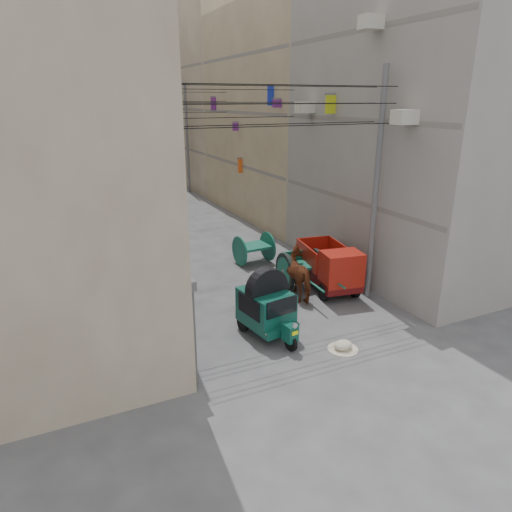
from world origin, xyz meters
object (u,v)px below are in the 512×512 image
horse (302,274)px  distant_car_white (155,232)px  second_cart (254,248)px  feed_sack (343,345)px  distant_car_grey (152,180)px  distant_car_green (109,168)px  tonga_cart (301,268)px  mini_truck (332,270)px  auto_rickshaw (267,305)px

horse → distant_car_white: 9.67m
second_cart → feed_sack: (-0.78, -7.86, -0.57)m
horse → distant_car_grey: horse is taller
horse → distant_car_green: horse is taller
tonga_cart → mini_truck: size_ratio=0.96×
mini_truck → feed_sack: 4.32m
tonga_cart → distant_car_grey: tonga_cart is taller
auto_rickshaw → distant_car_white: 11.18m
mini_truck → distant_car_green: (-3.34, 33.55, -0.27)m
horse → distant_car_green: (-2.09, 33.43, -0.26)m
distant_car_white → feed_sack: bearing=106.5°
distant_car_grey → feed_sack: bearing=-97.5°
feed_sack → distant_car_green: 37.29m
second_cart → distant_car_green: second_cart is taller
tonga_cart → distant_car_white: (-3.73, 8.29, -0.22)m
distant_car_white → distant_car_grey: distant_car_grey is taller
distant_car_white → distant_car_grey: 15.86m
mini_truck → second_cart: (-1.32, 4.15, -0.15)m
mini_truck → feed_sack: (-2.10, -3.71, -0.72)m
second_cart → feed_sack: second_cart is taller
distant_car_white → distant_car_grey: bearing=-96.6°
distant_car_green → distant_car_grey: bearing=89.4°
mini_truck → distant_car_grey: mini_truck is taller
feed_sack → distant_car_green: distant_car_green is taller
second_cart → distant_car_white: bearing=118.1°
mini_truck → feed_sack: size_ratio=6.09×
auto_rickshaw → feed_sack: (1.61, -1.78, -0.84)m
auto_rickshaw → feed_sack: 2.54m
mini_truck → horse: mini_truck is taller
auto_rickshaw → second_cart: bearing=59.7°
auto_rickshaw → mini_truck: (3.70, 1.94, -0.12)m
distant_car_grey → mini_truck: bearing=-92.9°
distant_car_green → second_cart: bearing=79.4°
second_cart → distant_car_white: size_ratio=0.51×
feed_sack → tonga_cart: bearing=74.5°
auto_rickshaw → mini_truck: bearing=18.7°
distant_car_white → tonga_cart: bearing=120.0°
tonga_cart → mini_truck: 1.23m
auto_rickshaw → mini_truck: size_ratio=0.72×
distant_car_white → distant_car_green: 24.38m
distant_car_grey → distant_car_green: distant_car_grey is taller
horse → mini_truck: bearing=178.6°
distant_car_grey → distant_car_white: bearing=-108.0°
horse → distant_car_green: size_ratio=0.50×
feed_sack → distant_car_grey: distant_car_grey is taller
second_cart → distant_car_green: (-2.01, 29.40, -0.11)m
mini_truck → second_cart: bearing=117.3°
tonga_cart → mini_truck: bearing=-45.3°
distant_car_white → mini_truck: bearing=122.1°
feed_sack → horse: horse is taller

